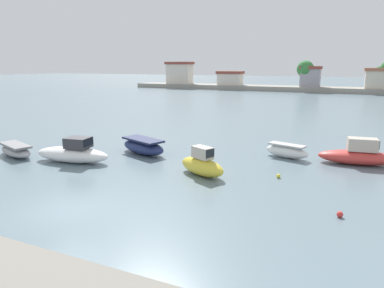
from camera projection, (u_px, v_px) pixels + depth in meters
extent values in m
plane|color=slate|center=(67.00, 209.00, 16.43)|extent=(400.00, 400.00, 0.00)
ellipsoid|color=#9E9EA3|center=(16.00, 151.00, 25.81)|extent=(4.26, 2.69, 0.75)
cube|color=slate|center=(15.00, 145.00, 25.71)|extent=(3.43, 2.21, 0.15)
ellipsoid|color=white|center=(72.00, 155.00, 24.20)|extent=(5.62, 2.54, 1.05)
cube|color=#333338|center=(78.00, 143.00, 23.86)|extent=(1.73, 1.47, 0.71)
cube|color=black|center=(88.00, 142.00, 23.64)|extent=(0.24, 1.13, 0.49)
ellipsoid|color=navy|center=(143.00, 147.00, 26.49)|extent=(4.66, 3.17, 1.01)
cube|color=#161E41|center=(143.00, 140.00, 26.37)|extent=(3.75, 2.60, 0.14)
ellipsoid|color=yellow|center=(202.00, 167.00, 21.33)|extent=(3.68, 2.65, 1.07)
cube|color=#BCB2A3|center=(203.00, 153.00, 21.10)|extent=(1.47, 1.20, 0.70)
cube|color=black|center=(210.00, 153.00, 20.61)|extent=(0.35, 0.62, 0.49)
ellipsoid|color=white|center=(287.00, 152.00, 25.35)|extent=(3.41, 1.93, 0.89)
cube|color=#AFAFAF|center=(287.00, 145.00, 25.24)|extent=(2.74, 1.58, 0.11)
ellipsoid|color=#C63833|center=(357.00, 157.00, 23.70)|extent=(5.23, 2.45, 0.95)
cube|color=#BCB2A3|center=(362.00, 145.00, 23.44)|extent=(1.95, 1.24, 0.85)
cube|color=black|center=(378.00, 144.00, 23.17)|extent=(0.20, 0.90, 0.59)
sphere|color=red|center=(340.00, 214.00, 15.48)|extent=(0.28, 0.28, 0.28)
sphere|color=yellow|center=(279.00, 176.00, 20.88)|extent=(0.24, 0.24, 0.24)
cube|color=gray|center=(302.00, 89.00, 88.44)|extent=(92.35, 7.69, 1.19)
cube|color=beige|center=(180.00, 74.00, 101.57)|extent=(6.94, 3.84, 5.46)
cube|color=brown|center=(180.00, 63.00, 100.89)|extent=(7.64, 4.22, 0.70)
cube|color=beige|center=(230.00, 79.00, 95.20)|extent=(6.21, 3.91, 2.95)
cube|color=brown|center=(230.00, 72.00, 94.80)|extent=(6.84, 4.30, 0.70)
cube|color=#99939E|center=(310.00, 78.00, 86.91)|extent=(4.55, 4.33, 4.32)
cube|color=brown|center=(311.00, 68.00, 86.35)|extent=(5.01, 4.76, 0.70)
cube|color=beige|center=(381.00, 80.00, 80.63)|extent=(6.80, 5.09, 3.94)
cube|color=#995B42|center=(383.00, 69.00, 80.12)|extent=(7.48, 5.60, 0.70)
cylinder|color=brown|center=(379.00, 84.00, 81.86)|extent=(0.36, 0.36, 2.14)
sphere|color=#235B2D|center=(380.00, 73.00, 81.34)|extent=(3.21, 3.21, 3.21)
cylinder|color=brown|center=(305.00, 81.00, 87.10)|extent=(0.36, 0.36, 2.67)
sphere|color=#387A3D|center=(305.00, 69.00, 86.45)|extent=(4.13, 4.13, 4.13)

